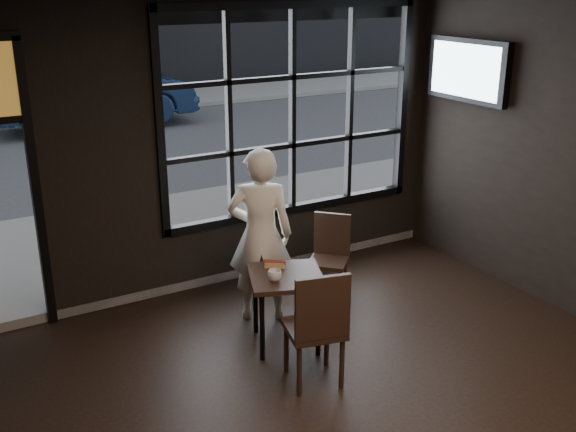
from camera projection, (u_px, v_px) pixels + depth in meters
window_frame at (292, 112)px, 7.23m from camera, size 3.06×0.12×2.28m
cafe_table at (286, 309)px, 6.05m from camera, size 0.82×0.82×0.69m
chair_near at (314, 325)px, 5.43m from camera, size 0.53×0.53×1.03m
chair_window at (328, 259)px, 6.89m from camera, size 0.54×0.54×0.88m
man at (260, 235)px, 6.38m from camera, size 0.74×0.65×1.71m
hotdog at (275, 264)px, 6.08m from camera, size 0.21×0.18×0.06m
cup at (275, 276)px, 5.80m from camera, size 0.14×0.14×0.10m
tv at (468, 70)px, 7.25m from camera, size 0.13×1.15×0.67m
navy_car at (94, 91)px, 14.75m from camera, size 4.38×1.62×1.43m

